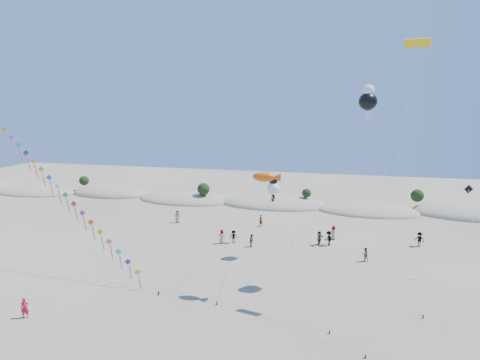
# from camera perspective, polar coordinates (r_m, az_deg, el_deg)

# --- Properties ---
(ground) EXTENTS (160.00, 160.00, 0.00)m
(ground) POSITION_cam_1_polar(r_m,az_deg,el_deg) (30.42, -10.27, -23.82)
(ground) COLOR #7A6E54
(ground) RESTS_ON ground
(dune_ridge) EXTENTS (145.30, 11.49, 5.57)m
(dune_ridge) POSITION_cam_1_polar(r_m,az_deg,el_deg) (70.70, 5.38, -3.40)
(dune_ridge) COLOR gray
(dune_ridge) RESTS_ON ground
(kite_train) EXTENTS (30.46, 8.74, 21.70)m
(kite_train) POSITION_cam_1_polar(r_m,az_deg,el_deg) (48.03, -27.19, 2.19)
(kite_train) COLOR #3F2D1E
(kite_train) RESTS_ON ground
(fish_kite) EXTENTS (7.30, 6.34, 11.31)m
(fish_kite) POSITION_cam_1_polar(r_m,az_deg,el_deg) (35.51, 3.87, 0.36)
(fish_kite) COLOR #3F2D1E
(fish_kite) RESTS_ON ground
(cartoon_kite_low) EXTENTS (3.63, 13.49, 9.29)m
(cartoon_kite_low) POSITION_cam_1_polar(r_m,az_deg,el_deg) (45.07, 4.74, -0.98)
(cartoon_kite_low) COLOR #3F2D1E
(cartoon_kite_low) RESTS_ON ground
(cartoon_kite_high) EXTENTS (5.88, 7.44, 18.99)m
(cartoon_kite_high) POSITION_cam_1_polar(r_m,az_deg,el_deg) (39.37, 17.76, 10.85)
(cartoon_kite_high) COLOR #3F2D1E
(cartoon_kite_high) RESTS_ON ground
(parafoil_kite) EXTENTS (4.51, 10.60, 22.42)m
(parafoil_kite) POSITION_cam_1_polar(r_m,az_deg,el_deg) (36.70, 23.75, 16.44)
(parafoil_kite) COLOR #3F2D1E
(parafoil_kite) RESTS_ON ground
(dark_kite) EXTENTS (0.98, 9.45, 9.45)m
(dark_kite) POSITION_cam_1_polar(r_m,az_deg,el_deg) (43.37, 30.23, -5.21)
(dark_kite) COLOR #3F2D1E
(dark_kite) RESTS_ON ground
(flyer_foreground) EXTENTS (0.74, 0.66, 1.71)m
(flyer_foreground) POSITION_cam_1_polar(r_m,az_deg,el_deg) (38.48, -28.28, -15.74)
(flyer_foreground) COLOR red
(flyer_foreground) RESTS_ON ground
(beachgoers) EXTENTS (34.05, 10.92, 1.84)m
(beachgoers) POSITION_cam_1_polar(r_m,az_deg,el_deg) (51.76, 8.28, -7.82)
(beachgoers) COLOR slate
(beachgoers) RESTS_ON ground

